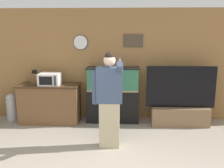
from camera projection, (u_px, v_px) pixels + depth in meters
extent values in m
cube|color=olive|center=(118.00, 65.00, 5.89)|extent=(10.00, 0.06, 2.60)
cube|color=#4C3D2D|center=(133.00, 41.00, 5.72)|extent=(0.45, 0.02, 0.30)
cylinder|color=white|center=(81.00, 42.00, 5.78)|extent=(0.32, 0.03, 0.32)
cylinder|color=black|center=(81.00, 42.00, 5.78)|extent=(0.34, 0.01, 0.34)
cube|color=brown|center=(50.00, 104.00, 5.77)|extent=(1.35, 0.54, 0.86)
cube|color=#3D2A19|center=(49.00, 85.00, 5.68)|extent=(1.39, 0.58, 0.03)
cube|color=white|center=(50.00, 79.00, 5.62)|extent=(0.46, 0.40, 0.26)
cube|color=black|center=(46.00, 81.00, 5.42)|extent=(0.29, 0.01, 0.19)
cube|color=#2D2D33|center=(55.00, 81.00, 5.41)|extent=(0.05, 0.01, 0.21)
cube|color=brown|center=(35.00, 79.00, 5.72)|extent=(0.14, 0.10, 0.23)
cylinder|color=black|center=(32.00, 72.00, 5.70)|extent=(0.02, 0.02, 0.08)
cylinder|color=black|center=(33.00, 72.00, 5.70)|extent=(0.02, 0.02, 0.08)
cylinder|color=black|center=(34.00, 72.00, 5.69)|extent=(0.02, 0.02, 0.09)
cylinder|color=black|center=(35.00, 72.00, 5.69)|extent=(0.02, 0.02, 0.09)
cylinder|color=black|center=(36.00, 72.00, 5.69)|extent=(0.02, 0.02, 0.08)
cylinder|color=black|center=(33.00, 72.00, 5.74)|extent=(0.02, 0.02, 0.09)
cylinder|color=black|center=(34.00, 72.00, 5.74)|extent=(0.02, 0.02, 0.07)
cylinder|color=black|center=(35.00, 71.00, 5.73)|extent=(0.02, 0.02, 0.11)
cylinder|color=black|center=(36.00, 72.00, 5.73)|extent=(0.02, 0.02, 0.09)
cylinder|color=black|center=(37.00, 72.00, 5.73)|extent=(0.02, 0.02, 0.08)
cube|color=black|center=(113.00, 106.00, 5.82)|extent=(1.20, 0.38, 0.75)
cube|color=#937F5B|center=(113.00, 90.00, 5.74)|extent=(1.16, 0.36, 0.04)
cube|color=#2D6B4C|center=(113.00, 79.00, 5.69)|extent=(1.15, 0.36, 0.52)
cube|color=black|center=(113.00, 68.00, 5.63)|extent=(1.20, 0.38, 0.03)
cube|color=brown|center=(179.00, 116.00, 5.63)|extent=(1.27, 0.40, 0.42)
cube|color=black|center=(181.00, 87.00, 5.49)|extent=(1.50, 0.05, 0.91)
cube|color=black|center=(181.00, 87.00, 5.52)|extent=(1.53, 0.01, 0.94)
cube|color=#BCAD89|center=(110.00, 125.00, 4.54)|extent=(0.37, 0.20, 0.84)
cube|color=#3D4C6B|center=(109.00, 85.00, 4.39)|extent=(0.46, 0.22, 0.63)
sphere|color=beige|center=(109.00, 61.00, 4.29)|extent=(0.21, 0.21, 0.21)
sphere|color=black|center=(109.00, 57.00, 4.28)|extent=(0.17, 0.17, 0.17)
cylinder|color=#3D4C6B|center=(95.00, 87.00, 4.41)|extent=(0.12, 0.12, 0.60)
cylinder|color=#3D4C6B|center=(120.00, 68.00, 4.18)|extent=(0.11, 0.33, 0.28)
cylinder|color=white|center=(120.00, 62.00, 4.14)|extent=(0.02, 0.06, 0.11)
cylinder|color=#2856B2|center=(120.00, 59.00, 4.10)|extent=(0.02, 0.03, 0.05)
cylinder|color=#B7B7BC|center=(12.00, 110.00, 5.93)|extent=(0.26, 0.26, 0.49)
sphere|color=#ADADB2|center=(11.00, 99.00, 5.87)|extent=(0.24, 0.24, 0.24)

